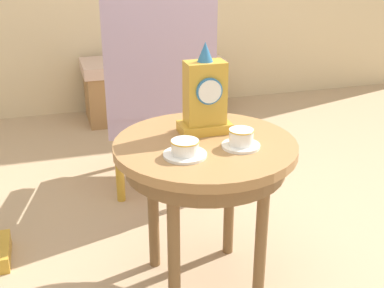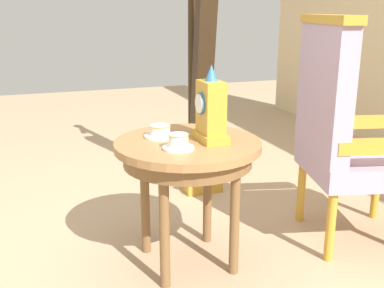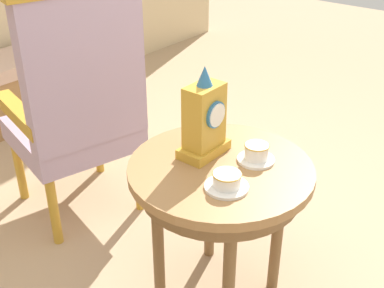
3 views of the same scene
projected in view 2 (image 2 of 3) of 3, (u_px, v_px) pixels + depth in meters
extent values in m
plane|color=tan|center=(191.00, 251.00, 2.32)|extent=(10.00, 10.00, 0.00)
cylinder|color=#9E7042|center=(188.00, 145.00, 2.06)|extent=(0.66, 0.66, 0.03)
cylinder|color=brown|center=(188.00, 156.00, 2.07)|extent=(0.58, 0.58, 0.07)
cylinder|color=brown|center=(235.00, 216.00, 2.05)|extent=(0.04, 0.04, 0.57)
cylinder|color=brown|center=(207.00, 190.00, 2.34)|extent=(0.04, 0.04, 0.57)
cylinder|color=brown|center=(145.00, 199.00, 2.23)|extent=(0.04, 0.04, 0.57)
cylinder|color=brown|center=(164.00, 227.00, 1.94)|extent=(0.04, 0.04, 0.57)
cylinder|color=white|center=(160.00, 136.00, 2.11)|extent=(0.15, 0.15, 0.01)
cylinder|color=white|center=(160.00, 130.00, 2.10)|extent=(0.09, 0.09, 0.05)
torus|color=gold|center=(160.00, 126.00, 2.10)|extent=(0.10, 0.10, 0.00)
cylinder|color=white|center=(178.00, 148.00, 1.93)|extent=(0.13, 0.13, 0.01)
cylinder|color=white|center=(178.00, 140.00, 1.92)|extent=(0.08, 0.08, 0.06)
torus|color=gold|center=(178.00, 135.00, 1.92)|extent=(0.09, 0.09, 0.00)
cube|color=gold|center=(211.00, 137.00, 2.05)|extent=(0.19, 0.11, 0.04)
cube|color=gold|center=(211.00, 107.00, 2.02)|extent=(0.14, 0.09, 0.23)
cylinder|color=teal|center=(200.00, 104.00, 1.99)|extent=(0.10, 0.01, 0.10)
cylinder|color=white|center=(199.00, 104.00, 1.99)|extent=(0.08, 0.00, 0.08)
cone|color=teal|center=(211.00, 73.00, 1.97)|extent=(0.06, 0.06, 0.07)
cube|color=#B299B7|center=(360.00, 164.00, 2.35)|extent=(0.64, 0.64, 0.11)
cube|color=#B299B7|center=(324.00, 92.00, 2.23)|extent=(0.53, 0.22, 0.64)
cube|color=gold|center=(330.00, 19.00, 2.13)|extent=(0.57, 0.24, 0.04)
cube|color=gold|center=(345.00, 122.00, 2.52)|extent=(0.19, 0.47, 0.06)
cylinder|color=gold|center=(376.00, 189.00, 2.64)|extent=(0.04, 0.04, 0.35)
cylinder|color=gold|center=(331.00, 227.00, 2.19)|extent=(0.04, 0.04, 0.35)
cylinder|color=gold|center=(301.00, 192.00, 2.61)|extent=(0.04, 0.04, 0.35)
cube|color=gold|center=(197.00, 181.00, 3.15)|extent=(0.32, 0.24, 0.07)
cylinder|color=#332314|center=(192.00, 47.00, 2.99)|extent=(0.06, 0.06, 1.72)
cube|color=black|center=(203.00, 62.00, 2.84)|extent=(0.28, 0.11, 1.58)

